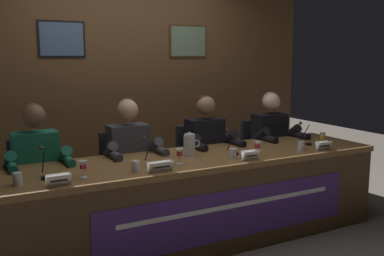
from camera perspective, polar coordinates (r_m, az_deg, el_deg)
ground_plane at (r=4.00m, az=0.00°, el=-14.41°), size 12.00×12.00×0.00m
wall_back_panelled at (r=5.11m, az=-8.29°, el=5.77°), size 4.72×0.14×2.60m
conference_table at (r=3.73m, az=0.90°, el=-7.64°), size 3.52×0.85×0.76m
chair_far_left at (r=4.05m, az=-19.67°, el=-8.00°), size 0.44×0.45×0.91m
panelist_far_left at (r=3.78m, az=-19.45°, el=-4.83°), size 0.51×0.48×1.24m
nameplate_far_left at (r=3.06m, az=-16.98°, el=-6.49°), size 0.16×0.06×0.08m
juice_glass_far_left at (r=3.20m, az=-14.00°, el=-4.82°), size 0.06×0.06×0.12m
water_cup_far_left at (r=3.17m, az=-21.80°, el=-6.24°), size 0.06×0.06×0.08m
microphone_far_left at (r=3.28m, az=-18.71°, el=-4.90°), size 0.06×0.17×0.22m
chair_center_left at (r=4.23m, az=-8.76°, el=-6.83°), size 0.44×0.45×0.91m
panelist_center_left at (r=3.97m, az=-7.90°, el=-3.71°), size 0.51×0.48×1.24m
nameplate_center_left at (r=3.28m, az=-4.13°, el=-5.02°), size 0.20×0.06×0.08m
juice_glass_center_left at (r=3.50m, az=-1.65°, el=-3.32°), size 0.06×0.06×0.12m
water_cup_center_left at (r=3.30m, az=-7.36°, el=-5.04°), size 0.06×0.06×0.08m
microphone_center_left at (r=3.49m, az=-5.62°, el=-3.61°), size 0.06×0.17×0.22m
chair_center_right at (r=4.54m, az=0.90°, el=-5.58°), size 0.44×0.45×0.91m
panelist_center_right at (r=4.31m, az=2.20°, el=-2.61°), size 0.51×0.48×1.24m
nameplate_center_right at (r=3.67m, az=7.61°, el=-3.53°), size 0.16×0.06×0.08m
juice_glass_center_right at (r=3.84m, az=8.50°, el=-2.28°), size 0.06×0.06×0.12m
water_cup_center_right at (r=3.71m, az=5.35°, el=-3.39°), size 0.06×0.06×0.08m
microphone_center_right at (r=3.87m, az=5.28°, el=-2.30°), size 0.06×0.17×0.22m
chair_far_right at (r=4.97m, az=9.08°, el=-4.39°), size 0.44×0.45×0.91m
panelist_far_right at (r=4.76m, az=10.61°, el=-1.63°), size 0.51×0.48×1.24m
nameplate_far_right at (r=4.21m, az=16.74°, el=-2.19°), size 0.16×0.06×0.08m
juice_glass_far_right at (r=4.40m, az=16.64°, el=-1.08°), size 0.06×0.06×0.12m
water_cup_far_right at (r=4.13m, az=14.02°, el=-2.31°), size 0.06×0.06×0.08m
microphone_far_right at (r=4.41m, az=14.61°, el=-1.14°), size 0.06×0.17×0.22m
water_pitcher_central at (r=3.79m, az=-0.27°, el=-2.20°), size 0.15×0.10×0.21m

